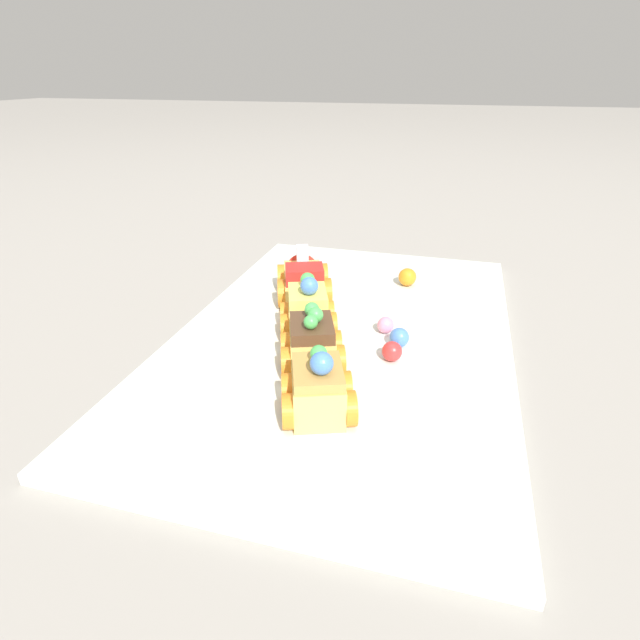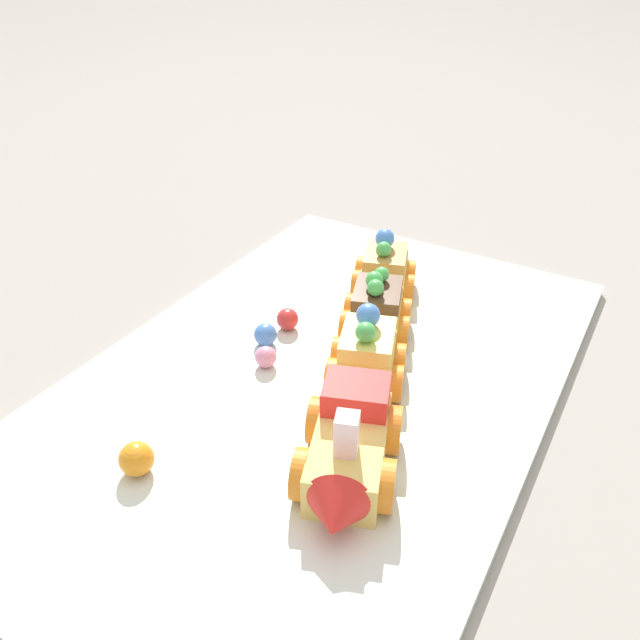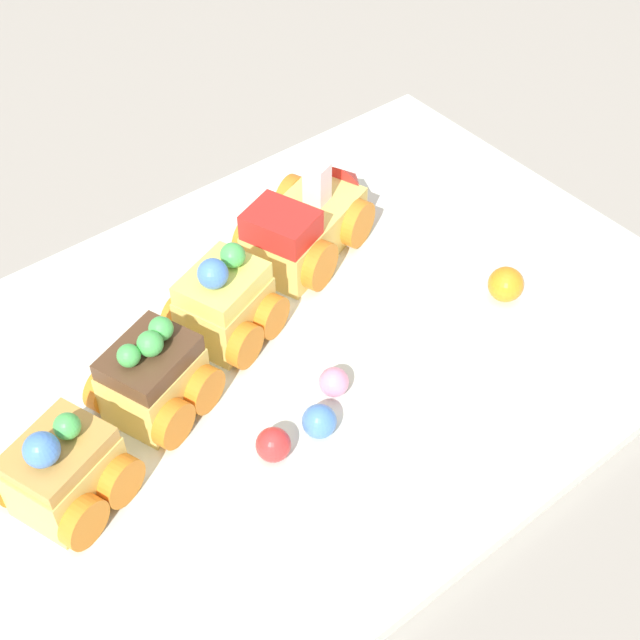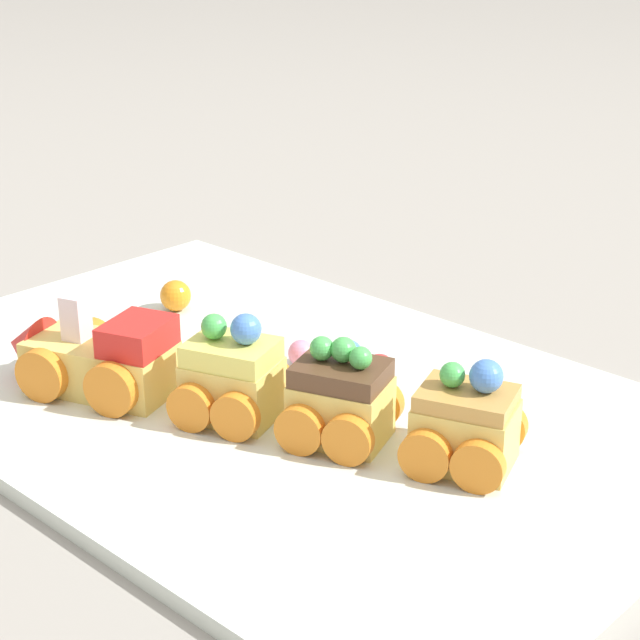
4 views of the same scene
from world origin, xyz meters
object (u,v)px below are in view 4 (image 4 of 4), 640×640
(gumball_pink, at_px, (301,353))
(gumball_blue, at_px, (348,354))
(cake_car_lemon, at_px, (233,380))
(gumball_red, at_px, (379,369))
(gumball_orange, at_px, (176,296))
(cake_car_chocolate, at_px, (341,402))
(cake_car_caramel, at_px, (466,427))
(cake_train_locomotive, at_px, (91,358))

(gumball_pink, bearing_deg, gumball_blue, -144.70)
(cake_car_lemon, xyz_separation_m, gumball_pink, (0.03, -0.10, -0.02))
(gumball_pink, height_order, gumball_red, gumball_red)
(cake_car_lemon, distance_m, gumball_red, 0.12)
(gumball_orange, height_order, gumball_red, gumball_orange)
(cake_car_chocolate, bearing_deg, gumball_orange, -35.79)
(cake_car_caramel, bearing_deg, gumball_pink, -31.39)
(cake_car_chocolate, distance_m, gumball_red, 0.09)
(gumball_pink, relative_size, gumball_blue, 0.90)
(cake_train_locomotive, height_order, gumball_red, cake_train_locomotive)
(gumball_pink, height_order, gumball_orange, gumball_orange)
(cake_car_caramel, distance_m, gumball_orange, 0.35)
(cake_car_lemon, height_order, gumball_red, cake_car_lemon)
(cake_car_lemon, distance_m, gumball_pink, 0.10)
(cake_car_lemon, distance_m, cake_car_caramel, 0.17)
(cake_car_chocolate, bearing_deg, cake_car_lemon, 0.01)
(gumball_orange, bearing_deg, gumball_blue, -176.20)
(cake_train_locomotive, height_order, cake_car_chocolate, same)
(cake_car_caramel, xyz_separation_m, gumball_orange, (0.35, -0.05, -0.01))
(gumball_orange, bearing_deg, cake_train_locomotive, 118.33)
(cake_car_chocolate, height_order, cake_car_caramel, cake_car_caramel)
(gumball_blue, bearing_deg, gumball_red, 173.97)
(gumball_orange, bearing_deg, cake_car_chocolate, 164.20)
(cake_car_lemon, xyz_separation_m, gumball_red, (-0.04, -0.11, -0.02))
(cake_car_caramel, distance_m, gumball_red, 0.13)
(gumball_pink, bearing_deg, gumball_red, -165.05)
(gumball_blue, bearing_deg, cake_car_caramel, 159.30)
(cake_car_chocolate, height_order, gumball_red, cake_car_chocolate)
(cake_train_locomotive, bearing_deg, cake_car_lemon, -179.96)
(gumball_pink, distance_m, gumball_blue, 0.04)
(gumball_pink, distance_m, gumball_red, 0.07)
(cake_car_caramel, xyz_separation_m, gumball_pink, (0.19, -0.04, -0.02))
(cake_car_caramel, xyz_separation_m, gumball_blue, (0.15, -0.06, -0.01))
(cake_car_lemon, relative_size, cake_car_chocolate, 1.00)
(gumball_orange, relative_size, gumball_blue, 1.17)
(cake_train_locomotive, distance_m, cake_car_lemon, 0.12)
(gumball_pink, bearing_deg, gumball_orange, -2.92)
(cake_car_lemon, bearing_deg, gumball_blue, -112.18)
(cake_train_locomotive, bearing_deg, gumball_orange, -81.66)
(cake_car_chocolate, relative_size, gumball_blue, 3.73)
(gumball_orange, relative_size, gumball_red, 1.18)
(gumball_blue, bearing_deg, gumball_orange, 3.80)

